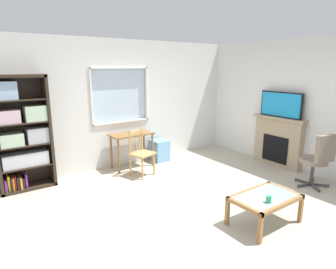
# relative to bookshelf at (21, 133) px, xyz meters

# --- Properties ---
(ground) EXTENTS (6.39, 5.87, 0.02)m
(ground) POSITION_rel_bookshelf_xyz_m (2.12, -2.19, -1.02)
(ground) COLOR #B2A893
(wall_back_with_window) EXTENTS (5.39, 0.15, 2.68)m
(wall_back_with_window) POSITION_rel_bookshelf_xyz_m (2.13, 0.24, 0.32)
(wall_back_with_window) COLOR silver
(wall_back_with_window) RESTS_ON ground
(wall_right) EXTENTS (0.12, 5.07, 2.68)m
(wall_right) POSITION_rel_bookshelf_xyz_m (4.87, -2.19, 0.33)
(wall_right) COLOR silver
(wall_right) RESTS_ON ground
(bookshelf) EXTENTS (0.90, 0.38, 2.00)m
(bookshelf) POSITION_rel_bookshelf_xyz_m (0.00, 0.00, 0.00)
(bookshelf) COLOR #2D2319
(bookshelf) RESTS_ON ground
(desk_under_window) EXTENTS (0.90, 0.45, 0.74)m
(desk_under_window) POSITION_rel_bookshelf_xyz_m (2.07, -0.11, -0.39)
(desk_under_window) COLOR brown
(desk_under_window) RESTS_ON ground
(wooden_chair) EXTENTS (0.52, 0.51, 0.90)m
(wooden_chair) POSITION_rel_bookshelf_xyz_m (1.99, -0.62, -0.54)
(wooden_chair) COLOR tan
(wooden_chair) RESTS_ON ground
(plastic_drawer_unit) EXTENTS (0.35, 0.40, 0.48)m
(plastic_drawer_unit) POSITION_rel_bookshelf_xyz_m (2.80, -0.06, -0.77)
(plastic_drawer_unit) COLOR #72ADDB
(plastic_drawer_unit) RESTS_ON ground
(fireplace) EXTENTS (0.26, 1.19, 1.08)m
(fireplace) POSITION_rel_bookshelf_xyz_m (4.71, -1.84, -0.46)
(fireplace) COLOR tan
(fireplace) RESTS_ON ground
(tv) EXTENTS (0.06, 0.95, 0.53)m
(tv) POSITION_rel_bookshelf_xyz_m (4.70, -1.84, 0.34)
(tv) COLOR black
(tv) RESTS_ON fireplace
(office_chair) EXTENTS (0.58, 0.61, 1.00)m
(office_chair) POSITION_rel_bookshelf_xyz_m (4.24, -2.96, -0.45)
(office_chair) COLOR #7A6B5B
(office_chair) RESTS_ON ground
(coffee_table) EXTENTS (0.93, 0.59, 0.41)m
(coffee_table) POSITION_rel_bookshelf_xyz_m (2.46, -3.20, -0.66)
(coffee_table) COLOR #8C9E99
(coffee_table) RESTS_ON ground
(sippy_cup) EXTENTS (0.07, 0.07, 0.09)m
(sippy_cup) POSITION_rel_bookshelf_xyz_m (2.33, -3.34, -0.55)
(sippy_cup) COLOR #33B770
(sippy_cup) RESTS_ON coffee_table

